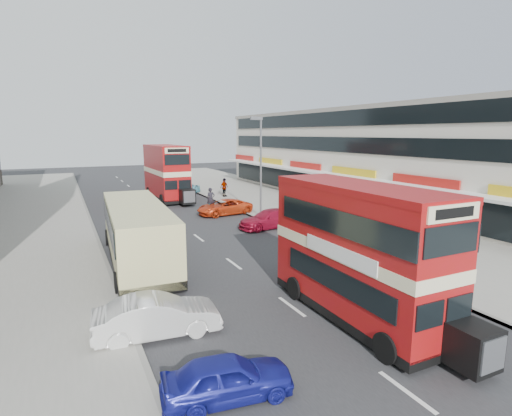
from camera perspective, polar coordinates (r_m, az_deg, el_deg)
ground at (r=15.17m, az=9.09°, el=-16.41°), size 160.00×160.00×0.00m
road_surface at (r=32.72m, az=-11.33°, el=-1.76°), size 12.00×90.00×0.01m
pavement_right at (r=37.45m, az=6.71°, el=0.03°), size 12.00×90.00×0.15m
kerb_left at (r=31.79m, az=-22.03°, el=-2.56°), size 0.20×90.00×0.16m
kerb_right at (r=34.68m, az=-1.54°, el=-0.74°), size 0.20×90.00×0.16m
commercial_row at (r=43.23m, az=14.39°, el=7.34°), size 9.90×46.20×9.30m
street_lamp at (r=32.46m, az=0.56°, el=6.88°), size 1.00×0.20×8.12m
bus_main at (r=15.29m, az=14.33°, el=-6.03°), size 2.46×8.86×4.88m
bus_second at (r=42.92m, az=-12.56°, el=4.95°), size 2.89×9.92×5.46m
coach at (r=22.37m, az=-16.44°, el=-3.13°), size 3.44×11.20×2.93m
car_left_near at (r=11.38m, az=-4.02°, el=-22.81°), size 3.61×1.83×1.18m
car_left_front at (r=14.61m, az=-13.79°, el=-14.64°), size 4.37×1.88×1.40m
car_right_a at (r=29.46m, az=1.88°, el=-1.56°), size 4.80×2.23×1.36m
car_right_b at (r=34.40m, az=-4.47°, el=0.12°), size 4.93×2.70×1.31m
car_right_c at (r=47.03m, az=-10.16°, el=2.75°), size 3.71×1.53×1.26m
pedestrian_near at (r=30.53m, az=6.95°, el=-0.35°), size 0.77×0.57×1.96m
pedestrian_far at (r=43.39m, az=-4.51°, el=2.92°), size 1.25×0.98×1.97m
cyclist at (r=34.87m, az=-6.39°, el=0.42°), size 0.84×1.88×2.25m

